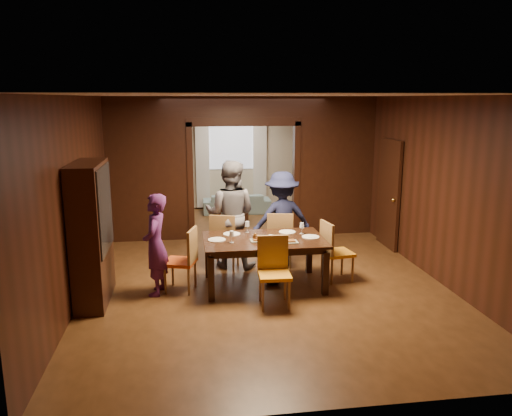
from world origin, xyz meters
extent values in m
plane|color=#4A2C14|center=(0.00, 0.00, 0.00)|extent=(9.00, 9.00, 0.00)
cube|color=silver|center=(0.00, 0.00, 2.90)|extent=(5.50, 9.00, 0.02)
cube|color=black|center=(0.00, 4.50, 1.45)|extent=(5.50, 0.02, 2.90)
cube|color=black|center=(-2.75, 0.00, 1.45)|extent=(0.02, 9.00, 2.90)
cube|color=black|center=(2.75, 0.00, 1.45)|extent=(0.02, 9.00, 2.90)
cube|color=black|center=(-1.93, 1.60, 1.20)|extent=(1.65, 0.15, 2.40)
cube|color=black|center=(1.93, 1.60, 1.20)|extent=(1.65, 0.15, 2.40)
cube|color=black|center=(0.00, 1.60, 2.65)|extent=(5.50, 0.15, 0.50)
cube|color=beige|center=(0.00, 4.47, 1.45)|extent=(5.40, 0.04, 2.85)
imported|color=#4F1D57|center=(-1.66, -1.36, 0.76)|extent=(0.44, 0.60, 1.52)
imported|color=slate|center=(-0.46, -0.26, 0.92)|extent=(1.07, 0.95, 1.85)
imported|color=#161A38|center=(0.43, -0.30, 0.82)|extent=(1.12, 0.72, 1.64)
imported|color=#7FA1A6|center=(0.07, 3.85, 0.25)|extent=(1.72, 0.71, 0.50)
imported|color=black|center=(0.11, -1.21, 0.79)|extent=(0.28, 0.28, 0.07)
cube|color=black|center=(-0.03, -1.27, 0.38)|extent=(1.84, 1.15, 0.76)
cube|color=black|center=(-0.14, 2.93, 0.20)|extent=(0.80, 0.50, 0.40)
cube|color=black|center=(-2.53, -1.50, 1.00)|extent=(0.40, 1.20, 2.00)
cube|color=black|center=(2.70, 0.50, 1.05)|extent=(0.06, 0.90, 2.10)
cube|color=silver|center=(0.00, 4.44, 1.70)|extent=(1.20, 0.03, 1.30)
cube|color=white|center=(-0.75, 4.40, 1.25)|extent=(0.35, 0.06, 2.40)
cube|color=white|center=(0.75, 4.40, 1.25)|extent=(0.35, 0.06, 2.40)
cylinder|color=white|center=(-0.75, -1.25, 0.77)|extent=(0.27, 0.27, 0.01)
cylinder|color=white|center=(-0.50, -0.95, 0.77)|extent=(0.27, 0.27, 0.01)
cylinder|color=white|center=(0.39, -0.96, 0.77)|extent=(0.27, 0.27, 0.01)
cylinder|color=white|center=(0.69, -1.29, 0.77)|extent=(0.27, 0.27, 0.01)
cylinder|color=white|center=(-0.03, -1.59, 0.77)|extent=(0.27, 0.27, 0.01)
cube|color=gray|center=(-0.11, -1.39, 0.78)|extent=(0.30, 0.20, 0.04)
cube|color=gray|center=(0.28, -1.52, 0.78)|extent=(0.30, 0.20, 0.04)
cylinder|color=silver|center=(0.02, -1.58, 0.83)|extent=(0.07, 0.07, 0.14)
camera|label=1|loc=(-1.19, -8.52, 2.86)|focal=35.00mm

